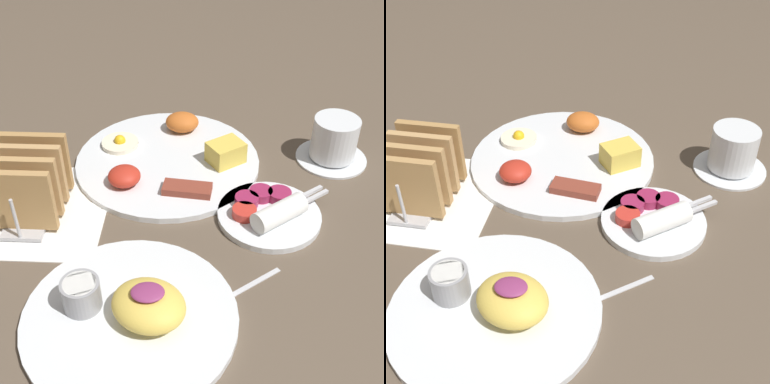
% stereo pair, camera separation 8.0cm
% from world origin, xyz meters
% --- Properties ---
extents(ground_plane, '(3.00, 3.00, 0.00)m').
position_xyz_m(ground_plane, '(0.00, 0.00, 0.00)').
color(ground_plane, brown).
extents(napkin_flat, '(0.22, 0.22, 0.00)m').
position_xyz_m(napkin_flat, '(-0.19, 0.02, 0.00)').
color(napkin_flat, white).
rests_on(napkin_flat, ground_plane).
extents(plate_breakfast, '(0.31, 0.31, 0.05)m').
position_xyz_m(plate_breakfast, '(0.00, 0.15, 0.01)').
color(plate_breakfast, white).
rests_on(plate_breakfast, ground_plane).
extents(plate_condiments, '(0.17, 0.15, 0.04)m').
position_xyz_m(plate_condiments, '(0.16, 0.02, 0.01)').
color(plate_condiments, white).
rests_on(plate_condiments, ground_plane).
extents(plate_foreground, '(0.26, 0.26, 0.06)m').
position_xyz_m(plate_foreground, '(-0.02, -0.18, 0.01)').
color(plate_foreground, white).
rests_on(plate_foreground, ground_plane).
extents(toast_rack, '(0.10, 0.15, 0.10)m').
position_xyz_m(toast_rack, '(-0.19, 0.02, 0.05)').
color(toast_rack, '#B7B7BC').
rests_on(toast_rack, ground_plane).
extents(coffee_cup, '(0.12, 0.12, 0.08)m').
position_xyz_m(coffee_cup, '(0.28, 0.18, 0.04)').
color(coffee_cup, white).
rests_on(coffee_cup, ground_plane).
extents(teaspoon, '(0.11, 0.08, 0.01)m').
position_xyz_m(teaspoon, '(0.10, -0.14, 0.00)').
color(teaspoon, silver).
rests_on(teaspoon, ground_plane).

